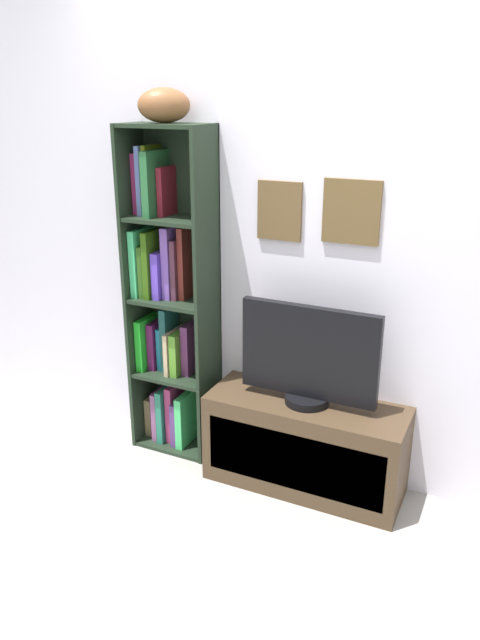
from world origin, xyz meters
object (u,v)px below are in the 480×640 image
at_px(bookshelf, 169,308).
at_px(football, 164,105).
at_px(television, 309,357).
at_px(tv_stand, 305,444).

height_order(bookshelf, football, football).
xyz_separation_m(football, television, (0.79, -0.05, -1.14)).
distance_m(football, television, 1.39).
bearing_deg(tv_stand, bookshelf, 174.17).
bearing_deg(football, television, -3.92).
bearing_deg(television, tv_stand, -90.00).
height_order(football, tv_stand, football).
relative_size(bookshelf, football, 7.06).
distance_m(tv_stand, television, 0.48).
relative_size(football, television, 0.37).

